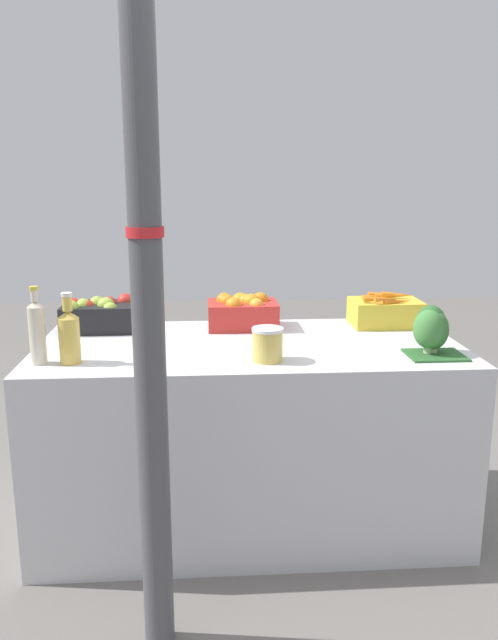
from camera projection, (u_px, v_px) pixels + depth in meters
name	position (u px, v px, depth m)	size (l,w,h in m)	color
ground_plane	(249.00, 517.00, 2.82)	(10.00, 10.00, 0.00)	slate
market_table	(249.00, 433.00, 2.73)	(1.77, 0.85, 0.81)	silver
support_pole	(145.00, 239.00, 1.76)	(0.11, 0.11, 2.66)	#4C4C51
apple_crate	(99.00, 313.00, 2.84)	(0.32, 0.23, 0.16)	black
orange_crate	(243.00, 311.00, 2.89)	(0.32, 0.23, 0.16)	red
carrot_crate	(386.00, 311.00, 2.93)	(0.32, 0.23, 0.16)	gold
broccoli_pile	(431.00, 329.00, 2.45)	(0.22, 0.20, 0.19)	#2D602D
juice_bottle_cloudy	(37.00, 331.00, 2.32)	(0.06, 0.06, 0.30)	beige
juice_bottle_golden	(69.00, 335.00, 2.33)	(0.08, 0.08, 0.27)	gold
pickle_jar	(267.00, 344.00, 2.37)	(0.12, 0.12, 0.13)	#DBBC56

